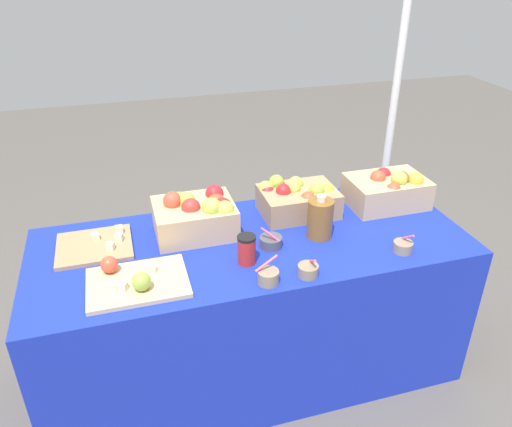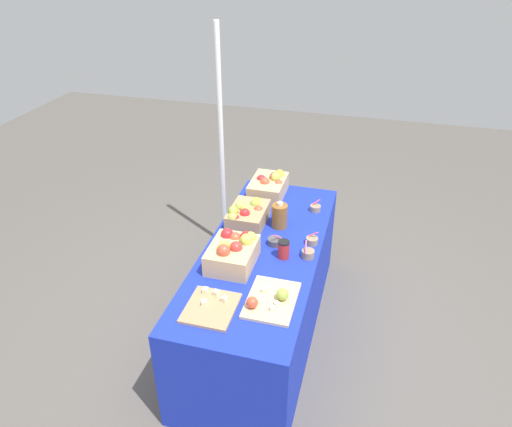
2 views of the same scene
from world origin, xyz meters
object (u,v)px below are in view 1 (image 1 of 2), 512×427
(coffee_cup, at_px, (247,249))
(apple_crate_left, at_px, (388,190))
(sample_bowl_mid, at_px, (403,246))
(cutting_board_front, at_px, (135,280))
(apple_crate_middle, at_px, (296,198))
(tent_pole, at_px, (392,118))
(sample_bowl_far, at_px, (271,242))
(cider_jug, at_px, (320,218))
(sample_bowl_extra, at_px, (308,270))
(sample_bowl_near, at_px, (268,277))
(apple_crate_right, at_px, (197,214))
(cutting_board_back, at_px, (96,246))

(coffee_cup, bearing_deg, apple_crate_left, 20.47)
(sample_bowl_mid, bearing_deg, cutting_board_front, 175.92)
(apple_crate_middle, height_order, tent_pole, tent_pole)
(sample_bowl_far, relative_size, cider_jug, 0.51)
(apple_crate_left, height_order, tent_pole, tent_pole)
(sample_bowl_mid, height_order, coffee_cup, coffee_cup)
(apple_crate_left, height_order, sample_bowl_extra, apple_crate_left)
(sample_bowl_far, bearing_deg, sample_bowl_near, -110.07)
(cider_jug, bearing_deg, sample_bowl_mid, -36.37)
(sample_bowl_mid, height_order, cider_jug, cider_jug)
(sample_bowl_near, bearing_deg, apple_crate_left, 30.92)
(apple_crate_middle, xyz_separation_m, sample_bowl_near, (-0.30, -0.50, -0.05))
(cutting_board_front, distance_m, tent_pole, 1.75)
(cider_jug, bearing_deg, cutting_board_front, -170.51)
(cutting_board_front, distance_m, cider_jug, 0.83)
(cutting_board_front, xyz_separation_m, sample_bowl_far, (0.58, 0.11, 0.00))
(cider_jug, bearing_deg, apple_crate_right, 159.97)
(apple_crate_middle, distance_m, cider_jug, 0.24)
(apple_crate_middle, distance_m, coffee_cup, 0.49)
(apple_crate_right, relative_size, sample_bowl_near, 3.30)
(cutting_board_back, relative_size, cider_jug, 1.56)
(apple_crate_left, bearing_deg, apple_crate_middle, 174.03)
(sample_bowl_far, relative_size, tent_pole, 0.05)
(apple_crate_middle, bearing_deg, cutting_board_front, -154.77)
(apple_crate_left, distance_m, apple_crate_right, 0.95)
(apple_crate_middle, bearing_deg, coffee_cup, -134.57)
(apple_crate_middle, xyz_separation_m, coffee_cup, (-0.34, -0.35, -0.01))
(apple_crate_left, xyz_separation_m, sample_bowl_far, (-0.67, -0.21, -0.06))
(sample_bowl_extra, distance_m, coffee_cup, 0.26)
(sample_bowl_near, bearing_deg, sample_bowl_far, 69.93)
(cider_jug, bearing_deg, tent_pole, 43.53)
(sample_bowl_far, relative_size, sample_bowl_extra, 1.10)
(apple_crate_right, height_order, sample_bowl_mid, apple_crate_right)
(apple_crate_right, bearing_deg, tent_pole, 21.86)
(sample_bowl_far, bearing_deg, sample_bowl_mid, -20.30)
(sample_bowl_far, bearing_deg, apple_crate_middle, 50.89)
(apple_crate_right, xyz_separation_m, cider_jug, (0.51, -0.19, -0.00))
(cutting_board_back, relative_size, tent_pole, 0.16)
(apple_crate_right, height_order, sample_bowl_far, apple_crate_right)
(apple_crate_left, relative_size, sample_bowl_far, 3.66)
(apple_crate_left, bearing_deg, sample_bowl_extra, -142.69)
(apple_crate_middle, height_order, apple_crate_right, apple_crate_right)
(sample_bowl_mid, xyz_separation_m, coffee_cup, (-0.65, 0.10, 0.04))
(cutting_board_back, xyz_separation_m, sample_bowl_mid, (1.24, -0.39, 0.01))
(sample_bowl_mid, xyz_separation_m, sample_bowl_far, (-0.52, 0.19, 0.00))
(sample_bowl_near, relative_size, sample_bowl_mid, 1.13)
(cutting_board_back, relative_size, sample_bowl_far, 3.06)
(sample_bowl_near, xyz_separation_m, coffee_cup, (-0.04, 0.15, 0.03))
(cutting_board_front, bearing_deg, cutting_board_back, 114.19)
(sample_bowl_mid, distance_m, sample_bowl_extra, 0.45)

